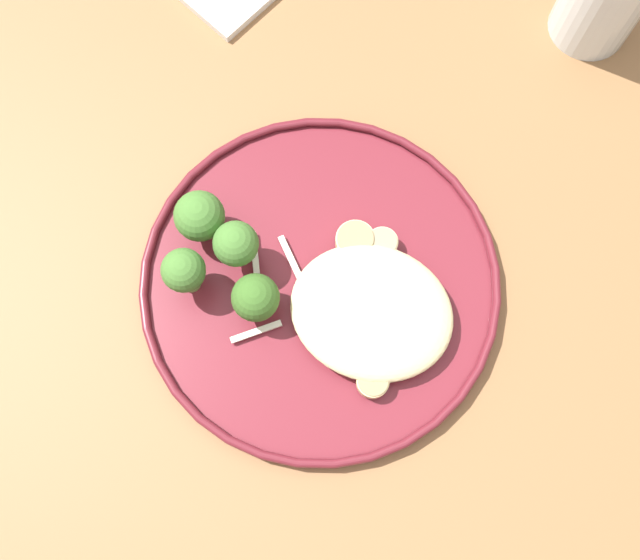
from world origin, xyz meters
TOP-DOWN VIEW (x-y plane):
  - ground at (0.00, 0.00)m, footprint 6.00×6.00m
  - wooden_dining_table at (0.00, 0.00)m, footprint 1.40×1.00m
  - dinner_plate at (-0.05, -0.05)m, footprint 0.29×0.29m
  - noodle_bed at (-0.10, -0.03)m, footprint 0.13×0.11m
  - seared_scallop_right_edge at (-0.07, -0.09)m, footprint 0.03×0.03m
  - seared_scallop_center_golden at (-0.11, 0.02)m, footprint 0.03×0.03m
  - seared_scallop_tiny_bay at (-0.10, -0.07)m, footprint 0.03×0.03m
  - seared_scallop_on_noodles at (-0.11, -0.02)m, footprint 0.03×0.03m
  - seared_scallop_tilted_round at (-0.09, -0.09)m, footprint 0.03×0.03m
  - broccoli_floret_right_tilted at (-0.01, -0.01)m, footprint 0.04×0.04m
  - broccoli_floret_rear_charred at (0.05, -0.06)m, footprint 0.04×0.04m
  - broccoli_floret_small_sprig at (0.05, -0.02)m, footprint 0.03×0.03m
  - broccoli_floret_front_edge at (0.02, -0.05)m, footprint 0.04×0.04m
  - onion_sliver_long_sliver at (0.01, -0.05)m, footprint 0.02×0.04m
  - onion_sliver_curled_piece at (-0.02, -0.06)m, footprint 0.03×0.04m
  - onion_sliver_pale_crescent at (-0.01, 0.01)m, footprint 0.04×0.03m

SIDE VIEW (x-z plane):
  - ground at x=0.00m, z-range 0.00..0.00m
  - wooden_dining_table at x=0.00m, z-range 0.29..1.03m
  - dinner_plate at x=-0.05m, z-range 0.74..0.76m
  - onion_sliver_long_sliver at x=0.01m, z-range 0.75..0.76m
  - onion_sliver_curled_piece at x=-0.02m, z-range 0.75..0.76m
  - onion_sliver_pale_crescent at x=-0.01m, z-range 0.75..0.76m
  - seared_scallop_center_golden at x=-0.11m, z-range 0.75..0.77m
  - seared_scallop_tilted_round at x=-0.09m, z-range 0.75..0.77m
  - seared_scallop_right_edge at x=-0.07m, z-range 0.75..0.77m
  - seared_scallop_on_noodles at x=-0.11m, z-range 0.75..0.77m
  - seared_scallop_tiny_bay at x=-0.10m, z-range 0.75..0.77m
  - noodle_bed at x=-0.10m, z-range 0.75..0.78m
  - broccoli_floret_right_tilted at x=-0.01m, z-range 0.75..0.80m
  - broccoli_floret_rear_charred at x=0.05m, z-range 0.76..0.81m
  - broccoli_floret_small_sprig at x=0.05m, z-range 0.76..0.81m
  - broccoli_floret_front_edge at x=0.02m, z-range 0.76..0.81m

